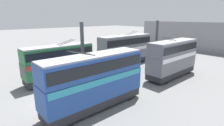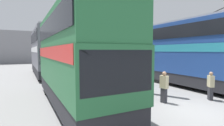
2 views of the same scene
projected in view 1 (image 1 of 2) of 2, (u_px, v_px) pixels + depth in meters
name	position (u px, v px, depth m)	size (l,w,h in m)	color
ground_plane	(49.00, 99.00, 18.30)	(240.00, 240.00, 0.00)	slate
depot_back_wall	(204.00, 38.00, 41.93)	(0.50, 36.00, 7.22)	gray
support_column_near	(83.00, 58.00, 20.10)	(0.74, 0.74, 7.84)	#42474C
support_column_far	(156.00, 45.00, 29.31)	(0.74, 0.74, 7.84)	#42474C
bus_left_near	(95.00, 78.00, 15.94)	(10.03, 2.54, 5.77)	black
bus_left_far	(173.00, 56.00, 24.62)	(9.14, 2.54, 5.83)	black
bus_right_mid	(59.00, 61.00, 23.14)	(9.20, 2.54, 5.43)	black
bus_right_far	(126.00, 48.00, 31.16)	(11.04, 2.54, 5.89)	black
person_by_left_row	(68.00, 98.00, 16.79)	(0.48, 0.43, 1.63)	#2D2D33
person_by_right_row	(92.00, 74.00, 23.92)	(0.47, 0.46, 1.63)	#2D2D33
person_aisle_foreground	(63.00, 87.00, 19.30)	(0.45, 0.30, 1.71)	#2D2D33
person_aisle_midway	(136.00, 71.00, 25.36)	(0.45, 0.48, 1.54)	#473D33
oil_drum	(171.00, 65.00, 29.63)	(0.55, 0.55, 0.89)	#424C56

